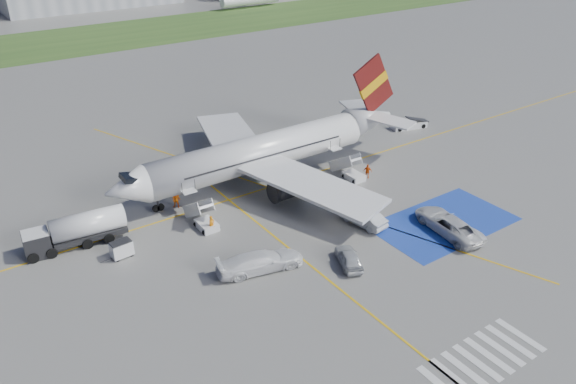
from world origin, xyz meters
name	(u,v)px	position (x,y,z in m)	size (l,w,h in m)	color
ground	(338,236)	(0.00, 0.00, 0.00)	(400.00, 400.00, 0.00)	#60605E
grass_strip	(61,42)	(0.00, 95.00, 0.01)	(400.00, 30.00, 0.01)	#2D4C1E
taxiway_line_main	(269,187)	(0.00, 12.00, 0.01)	(120.00, 0.20, 0.01)	gold
taxiway_line_cross	(370,313)	(-5.00, -10.00, 0.01)	(0.20, 60.00, 0.01)	gold
taxiway_line_diag	(269,187)	(0.00, 12.00, 0.01)	(0.20, 60.00, 0.01)	gold
staging_box	(443,223)	(10.00, -4.00, 0.01)	(14.00, 8.00, 0.01)	#1A399F
crosswalk	(483,359)	(-1.80, -18.00, 0.01)	(9.00, 4.00, 0.01)	silver
airliner	(270,150)	(1.51, 14.00, 3.39)	(36.81, 32.95, 11.92)	silver
airstairs_fwd	(204,221)	(-9.50, 8.70, 0.62)	(1.90, 5.20, 3.60)	silver
airstairs_aft	(351,173)	(9.00, 8.70, 0.62)	(1.90, 5.20, 3.60)	silver
fuel_tanker	(77,233)	(-20.49, 12.41, 1.27)	(9.05, 3.30, 3.02)	black
gpu_cart	(122,250)	(-17.87, 8.26, 0.70)	(1.95, 1.35, 1.55)	silver
belt_loader	(409,125)	(25.53, 15.91, 0.39)	(5.44, 3.03, 1.57)	silver
car_silver_a	(349,258)	(-2.18, -4.09, 0.71)	(1.68, 4.17, 1.42)	#ACAEB3
car_silver_b	(363,217)	(3.29, 0.27, 0.81)	(1.72, 4.94, 1.63)	#A7AAAE
van_white_a	(449,222)	(9.03, -5.34, 1.11)	(2.73, 5.92, 2.22)	silver
van_white_b	(260,259)	(-8.87, -0.37, 1.11)	(2.31, 5.68, 2.23)	white
crew_fwd	(212,224)	(-9.39, 7.39, 0.85)	(0.62, 0.41, 1.71)	orange
crew_nose	(176,200)	(-10.16, 13.60, 0.94)	(0.92, 0.71, 1.88)	orange
crew_aft	(368,171)	(10.37, 7.53, 0.86)	(1.01, 0.42, 1.73)	#DB510B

